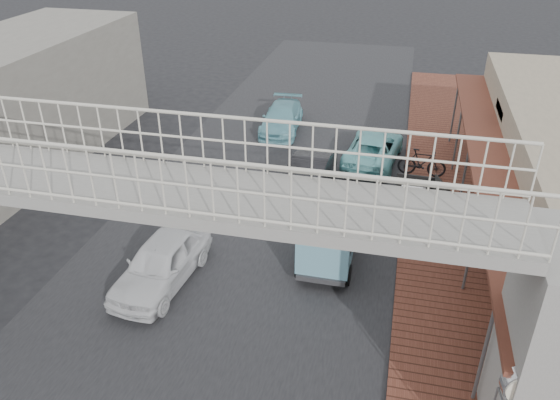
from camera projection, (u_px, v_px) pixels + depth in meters
The scene contains 14 objects.
ground at pixel (224, 278), 16.27m from camera, with size 120.00×120.00×0.00m, color black.
road_strip at pixel (224, 278), 16.27m from camera, with size 10.00×60.00×0.01m, color black.
sidewalk at pixel (446, 250), 17.50m from camera, with size 3.00×40.00×0.10m, color brown.
footbridge at pixel (155, 271), 11.32m from camera, with size 16.40×2.40×6.34m.
building_far_left at pixel (11, 104), 22.33m from camera, with size 5.00×14.00×5.00m, color gray.
white_hatchback at pixel (161, 262), 15.81m from camera, with size 1.63×4.06×1.38m, color silver.
dark_sedan at pixel (308, 176), 20.68m from camera, with size 1.41×4.05×1.33m, color black.
angkot_curb at pixel (374, 148), 23.09m from camera, with size 2.03×4.40×1.22m, color #72C3C7.
angkot_far at pixel (282, 118), 26.18m from camera, with size 1.70×4.19×1.22m, color #6BADBA.
angkot_van at pixel (331, 229), 16.64m from camera, with size 1.63×3.49×1.70m.
motorcycle_near at pixel (464, 213), 18.47m from camera, with size 0.63×1.80×0.95m, color black.
motorcycle_far at pixel (422, 163), 21.71m from camera, with size 0.54×1.90×1.14m, color black.
street_clock at pixel (520, 391), 9.41m from camera, with size 0.74×0.65×2.92m.
arrow_sign at pixel (440, 193), 15.93m from camera, with size 1.66×1.06×2.85m.
Camera 1 is at (4.61, -12.30, 10.02)m, focal length 35.00 mm.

